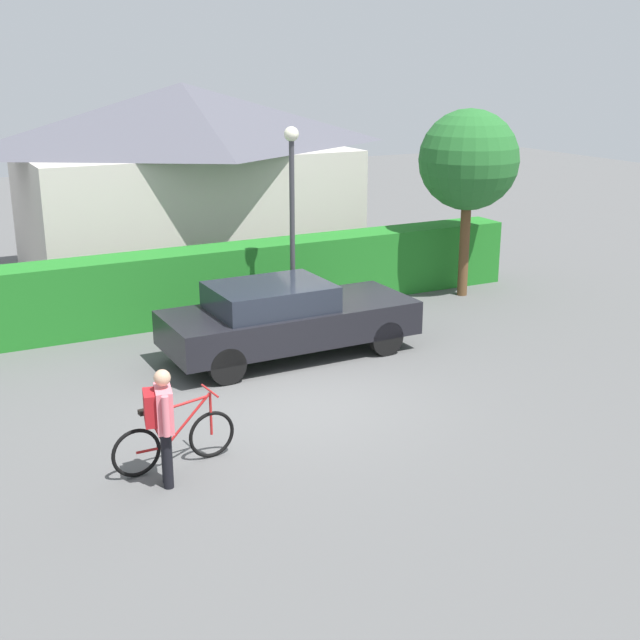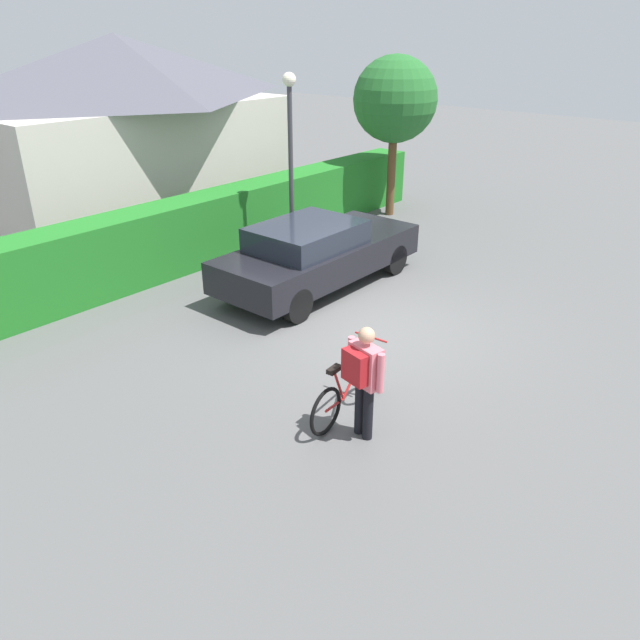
# 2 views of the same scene
# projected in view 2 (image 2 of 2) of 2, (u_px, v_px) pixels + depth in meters

# --- Properties ---
(ground_plane) EXTENTS (60.00, 60.00, 0.00)m
(ground_plane) POSITION_uv_depth(u_px,v_px,m) (372.00, 327.00, 10.72)
(ground_plane) COLOR #545454
(hedge_row) EXTENTS (15.15, 0.90, 1.45)m
(hedge_row) POSITION_uv_depth(u_px,v_px,m) (192.00, 232.00, 13.27)
(hedge_row) COLOR #1F7021
(hedge_row) RESTS_ON ground
(house_distant) EXTENTS (8.11, 4.93, 4.62)m
(house_distant) POSITION_uv_depth(u_px,v_px,m) (125.00, 128.00, 15.96)
(house_distant) COLOR beige
(house_distant) RESTS_ON ground
(parked_car_near) EXTENTS (4.54, 1.81, 1.37)m
(parked_car_near) POSITION_uv_depth(u_px,v_px,m) (317.00, 253.00, 12.06)
(parked_car_near) COLOR black
(parked_car_near) RESTS_ON ground
(bicycle) EXTENTS (1.71, 0.50, 0.97)m
(bicycle) POSITION_uv_depth(u_px,v_px,m) (349.00, 390.00, 8.15)
(bicycle) COLOR black
(bicycle) RESTS_ON ground
(person_rider) EXTENTS (0.42, 0.62, 1.54)m
(person_rider) POSITION_uv_depth(u_px,v_px,m) (363.00, 374.00, 7.47)
(person_rider) COLOR black
(person_rider) RESTS_ON ground
(street_lamp) EXTENTS (0.28, 0.28, 3.94)m
(street_lamp) POSITION_uv_depth(u_px,v_px,m) (290.00, 143.00, 12.66)
(street_lamp) COLOR #38383D
(street_lamp) RESTS_ON ground
(tree_kerbside) EXTENTS (2.19, 2.19, 4.14)m
(tree_kerbside) POSITION_uv_depth(u_px,v_px,m) (395.00, 100.00, 15.83)
(tree_kerbside) COLOR brown
(tree_kerbside) RESTS_ON ground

